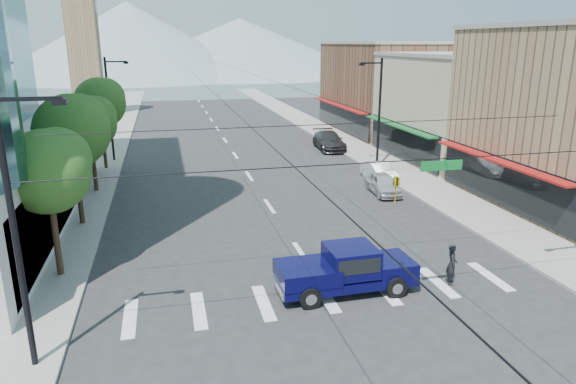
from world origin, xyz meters
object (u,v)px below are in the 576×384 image
Objects in this scene: pickup_truck at (345,269)px; pedestrian at (452,264)px; parked_car_near at (383,184)px; parked_car_mid at (379,172)px; parked_car_far at (329,141)px.

pedestrian is (4.76, -0.35, -0.14)m from pickup_truck.
pedestrian is 0.44× the size of parked_car_near.
pickup_truck is 18.71m from parked_car_mid.
pickup_truck is 1.00× the size of parked_car_far.
pickup_truck reaches higher than parked_car_near.
parked_car_near is (7.54, 13.28, -0.34)m from pickup_truck.
pickup_truck is 30.25m from parked_car_far.
parked_car_far is (1.14, 15.70, 0.15)m from parked_car_near.
parked_car_mid is at bearing 10.98° from pedestrian.
pickup_truck is 4.77m from pedestrian.
parked_car_near is at bearing -110.19° from parked_car_mid.
pickup_truck is at bearing -102.53° from parked_car_far.
parked_car_far is at bearing 16.41° from pedestrian.
parked_car_far reaches higher than parked_car_near.
parked_car_far is (3.92, 29.33, -0.05)m from pedestrian.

